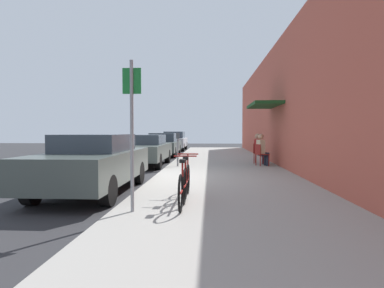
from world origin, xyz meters
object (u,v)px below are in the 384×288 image
object	(u,v)px
cafe_chair_1	(257,152)
seated_patron_1	(259,147)
bicycle_1	(186,181)
seated_patron_0	(262,149)
parked_car_0	(94,162)
street_sign	(132,124)
bicycle_0	(183,186)
parked_car_2	(164,144)
parked_car_1	(145,149)
parked_car_3	(174,141)
cafe_chair_0	(261,153)
parking_meter	(178,147)

from	to	relation	value
cafe_chair_1	seated_patron_1	size ratio (longest dim) A/B	0.67
bicycle_1	seated_patron_0	world-z (taller)	seated_patron_0
seated_patron_1	parked_car_0	bearing A→B (deg)	-128.56
parked_car_0	cafe_chair_1	bearing A→B (deg)	51.84
bicycle_1	street_sign	bearing A→B (deg)	-127.73
parked_car_0	bicycle_0	bearing A→B (deg)	-36.53
bicycle_1	parked_car_2	bearing A→B (deg)	100.48
parked_car_1	bicycle_1	bearing A→B (deg)	-72.17
parked_car_3	seated_patron_1	xyz separation A→B (m)	(4.93, -11.29, 0.05)
parked_car_0	parked_car_3	bearing A→B (deg)	90.00
parked_car_3	bicycle_1	xyz separation A→B (m)	(2.35, -18.61, -0.29)
parked_car_0	parked_car_1	world-z (taller)	parked_car_0
parked_car_0	cafe_chair_0	world-z (taller)	parked_car_0
parked_car_2	seated_patron_1	bearing A→B (deg)	-47.49
bicycle_1	seated_patron_1	xyz separation A→B (m)	(2.58, 7.32, 0.34)
parked_car_1	parked_car_2	xyz separation A→B (m)	(0.00, 5.39, 0.01)
parked_car_3	street_sign	distance (m)	19.79
parked_car_2	seated_patron_0	bearing A→B (deg)	-51.69
bicycle_1	cafe_chair_1	distance (m)	7.76
parked_car_1	bicycle_1	world-z (taller)	parked_car_1
parking_meter	bicycle_0	size ratio (longest dim) A/B	0.77
cafe_chair_1	street_sign	bearing A→B (deg)	-111.80
bicycle_0	cafe_chair_0	xyz separation A→B (m)	(2.54, 7.04, 0.14)
parked_car_0	bicycle_0	world-z (taller)	parked_car_0
parked_car_3	street_sign	world-z (taller)	street_sign
street_sign	seated_patron_0	world-z (taller)	street_sign
cafe_chair_0	seated_patron_1	distance (m)	0.90
parked_car_2	seated_patron_0	size ratio (longest dim) A/B	3.41
parked_car_0	bicycle_0	xyz separation A→B (m)	(2.34, -1.73, -0.27)
parked_car_0	street_sign	size ratio (longest dim) A/B	1.69
parked_car_1	street_sign	world-z (taller)	street_sign
parked_car_3	cafe_chair_1	distance (m)	12.28
parked_car_2	street_sign	world-z (taller)	street_sign
parked_car_1	cafe_chair_1	xyz separation A→B (m)	(4.87, 0.03, -0.09)
parked_car_3	bicycle_0	distance (m)	19.36
parked_car_0	parking_meter	distance (m)	5.18
bicycle_1	cafe_chair_0	world-z (taller)	bicycle_1
parked_car_3	seated_patron_0	size ratio (longest dim) A/B	3.41
parked_car_2	street_sign	bearing A→B (deg)	-83.80
parked_car_2	cafe_chair_1	xyz separation A→B (m)	(4.87, -5.36, -0.10)
parked_car_2	street_sign	distance (m)	13.91
seated_patron_1	parked_car_2	bearing A→B (deg)	132.51
street_sign	seated_patron_1	xyz separation A→B (m)	(3.43, 8.42, -0.82)
parked_car_0	parked_car_1	bearing A→B (deg)	90.00
parked_car_3	parking_meter	size ratio (longest dim) A/B	3.33
parking_meter	cafe_chair_0	xyz separation A→B (m)	(3.33, 0.36, -0.26)
parking_meter	seated_patron_1	xyz separation A→B (m)	(3.38, 1.24, -0.07)
cafe_chair_0	parked_car_1	bearing A→B (deg)	169.89
parked_car_2	seated_patron_1	world-z (taller)	seated_patron_1
parked_car_1	street_sign	xyz separation A→B (m)	(1.50, -8.41, 0.92)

